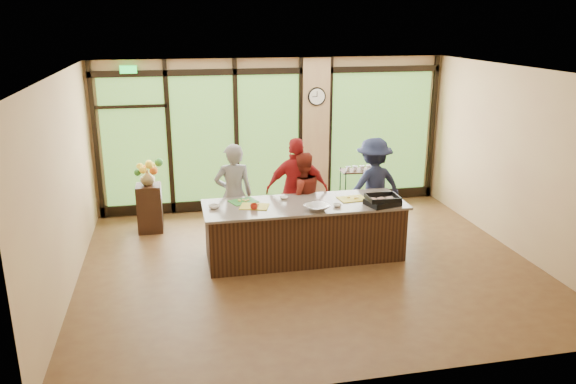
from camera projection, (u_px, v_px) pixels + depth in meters
name	position (u px, v px, depth m)	size (l,w,h in m)	color
floor	(308.00, 264.00, 8.86)	(7.00, 7.00, 0.00)	#50301C
ceiling	(311.00, 71.00, 7.98)	(7.00, 7.00, 0.00)	white
back_wall	(273.00, 134.00, 11.23)	(7.00, 7.00, 0.00)	tan
left_wall	(63.00, 187.00, 7.74)	(6.00, 6.00, 0.00)	tan
right_wall	(519.00, 161.00, 9.11)	(6.00, 6.00, 0.00)	tan
window_wall	(282.00, 140.00, 11.25)	(6.90, 0.12, 3.00)	tan
island_base	(304.00, 232.00, 9.01)	(3.10, 1.00, 0.88)	black
countertop	(305.00, 205.00, 8.88)	(3.20, 1.10, 0.04)	gray
wall_clock	(317.00, 96.00, 11.05)	(0.36, 0.04, 0.36)	black
cook_left	(234.00, 195.00, 9.40)	(0.65, 0.42, 1.77)	gray
cook_midleft	(301.00, 198.00, 9.57)	(0.77, 0.60, 1.59)	maroon
cook_midright	(297.00, 190.00, 9.60)	(1.06, 0.44, 1.82)	maroon
cook_right	(373.00, 186.00, 9.95)	(1.13, 0.65, 1.74)	#1A1F3A
roasting_pan	(382.00, 202.00, 8.78)	(0.49, 0.38, 0.09)	black
mixing_bowl	(317.00, 208.00, 8.54)	(0.35, 0.35, 0.09)	silver
cutting_board_left	(243.00, 201.00, 8.95)	(0.41, 0.31, 0.01)	#2C7B2D
cutting_board_center	(254.00, 206.00, 8.71)	(0.43, 0.33, 0.01)	gold
cutting_board_right	(352.00, 199.00, 9.08)	(0.44, 0.33, 0.01)	gold
prep_bowl_near	(214.00, 207.00, 8.63)	(0.17, 0.17, 0.05)	silver
prep_bowl_mid	(337.00, 205.00, 8.71)	(0.14, 0.14, 0.04)	silver
prep_bowl_far	(284.00, 198.00, 9.09)	(0.14, 0.14, 0.03)	silver
red_ramekin	(254.00, 207.00, 8.57)	(0.12, 0.12, 0.09)	#A32010
flower_stand	(150.00, 208.00, 10.15)	(0.44, 0.44, 0.87)	black
flower_vase	(147.00, 177.00, 9.98)	(0.26, 0.26, 0.27)	olive
bar_cart	(358.00, 184.00, 11.21)	(0.71, 0.44, 0.93)	black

